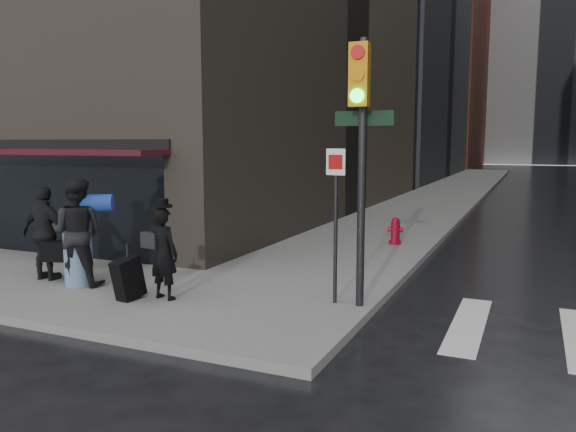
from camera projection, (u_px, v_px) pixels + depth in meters
name	position (u px, v px, depth m)	size (l,w,h in m)	color
ground	(244.00, 315.00, 9.37)	(140.00, 140.00, 0.00)	black
sidewalk_left	(455.00, 189.00, 33.87)	(4.00, 50.00, 0.15)	slate
bldg_left_far	(388.00, 60.00, 69.15)	(22.00, 20.00, 26.00)	brown
bldg_distant	(556.00, 45.00, 75.69)	(40.00, 12.00, 32.00)	slate
storefront	(26.00, 185.00, 13.66)	(8.40, 1.11, 2.83)	black
man_overcoat	(156.00, 257.00, 9.69)	(1.02, 0.87, 1.79)	black
man_jeans	(77.00, 232.00, 10.61)	(1.49, 1.06, 2.05)	black
man_greycoat	(46.00, 233.00, 11.06)	(1.11, 0.51, 1.86)	black
traffic_light	(358.00, 136.00, 8.95)	(1.09, 0.48, 4.35)	black
fire_hydrant	(395.00, 232.00, 15.03)	(0.41, 0.32, 0.73)	maroon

